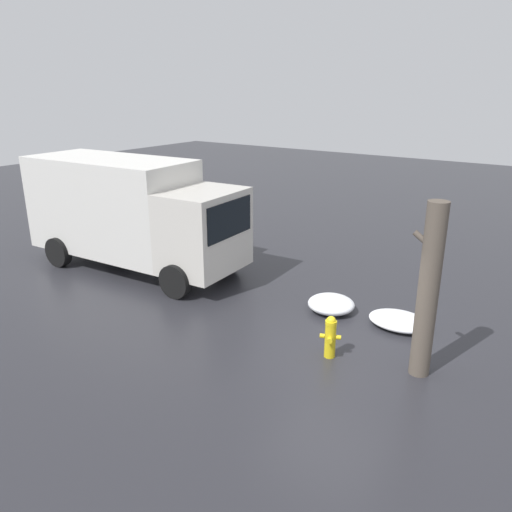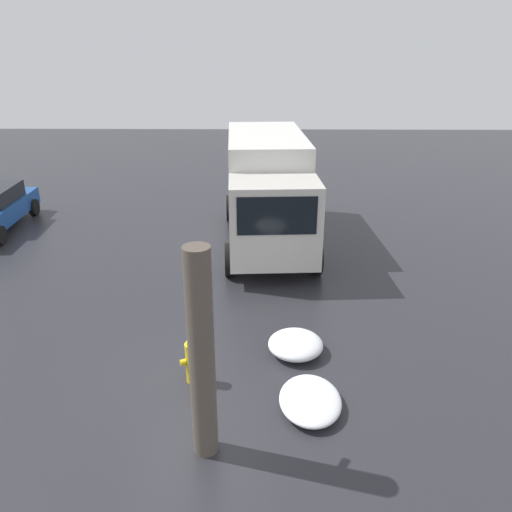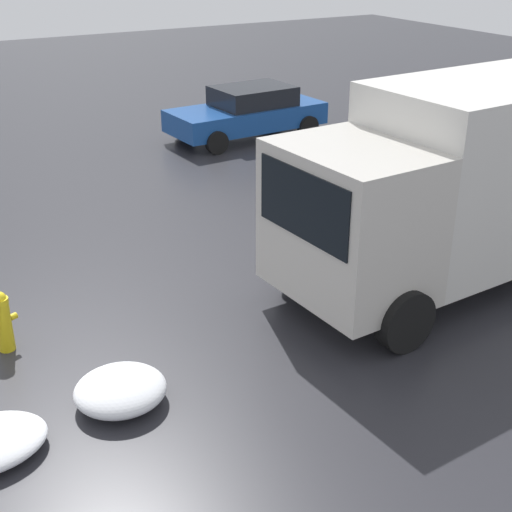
% 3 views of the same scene
% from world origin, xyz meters
% --- Properties ---
extents(ground_plane, '(60.00, 60.00, 0.00)m').
position_xyz_m(ground_plane, '(0.00, 0.00, 0.00)').
color(ground_plane, '#28282D').
extents(fire_hydrant, '(0.43, 0.34, 0.90)m').
position_xyz_m(fire_hydrant, '(-0.00, 0.00, 0.46)').
color(fire_hydrant, yellow).
rests_on(fire_hydrant, ground_plane).
extents(delivery_truck, '(6.93, 2.91, 3.23)m').
position_xyz_m(delivery_truck, '(7.30, -1.41, 1.75)').
color(delivery_truck, beige).
rests_on(delivery_truck, ground_plane).
extents(parked_car, '(4.39, 2.18, 1.39)m').
position_xyz_m(parked_car, '(8.22, 7.85, 0.72)').
color(parked_car, '#194793').
rests_on(parked_car, ground_plane).
extents(snow_pile_curbside, '(1.14, 1.11, 0.38)m').
position_xyz_m(snow_pile_curbside, '(0.95, -1.95, 0.19)').
color(snow_pile_curbside, white).
rests_on(snow_pile_curbside, ground_plane).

